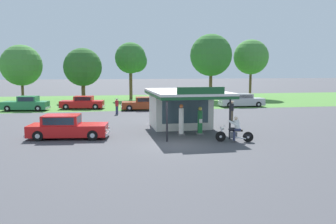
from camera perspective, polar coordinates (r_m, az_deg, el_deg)
The scene contains 19 objects.
ground_plane at distance 21.49m, azimuth 1.43°, elevation -5.14°, with size 300.00×300.00×0.00m, color #424247.
grass_verge_strip at distance 50.92m, azimuth -5.85°, elevation 1.76°, with size 120.00×24.00×0.01m, color #477A33.
service_station_kiosk at distance 27.10m, azimuth 2.15°, elevation 1.02°, with size 5.00×7.76×3.38m.
gas_pump_nearside at distance 24.31m, azimuth 2.13°, elevation -1.42°, with size 0.44×0.44×2.11m.
gas_pump_offside at distance 24.66m, azimuth 5.14°, elevation -1.57°, with size 0.44×0.44×1.91m.
motorcycle_with_rider at distance 22.40m, azimuth 10.66°, elevation -3.07°, with size 2.25×0.89×1.58m.
featured_classic_sedan at distance 24.13m, azimuth -15.86°, elevation -2.39°, with size 5.36×2.61×1.53m.
parked_car_back_row_centre_right at distance 44.36m, azimuth 2.30°, elevation 1.97°, with size 5.47×2.35×1.54m.
parked_car_back_row_left at distance 39.56m, azimuth -3.74°, elevation 1.30°, with size 5.28×2.34×1.44m.
parked_car_back_row_far_right at distance 41.71m, azimuth -21.74°, elevation 1.19°, with size 5.12×2.53×1.59m.
parked_car_back_row_centre_left at distance 43.81m, azimuth 11.69°, elevation 1.77°, with size 5.52×2.11×1.55m.
parked_car_second_row_spare at distance 41.67m, azimuth -13.51°, elevation 1.41°, with size 5.18×2.51×1.46m.
bystander_strolling_foreground at distance 36.22m, azimuth -8.17°, elevation 1.01°, with size 0.34×0.34×1.57m.
bystander_chatting_near_pumps at distance 31.44m, azimuth 10.15°, elevation 0.30°, with size 0.38×0.38×1.75m.
tree_oak_centre at distance 53.17m, azimuth 6.80°, elevation 8.93°, with size 6.14×6.14×9.62m.
tree_oak_left at distance 57.60m, azimuth 13.12°, elevation 8.54°, with size 5.41×5.41×9.10m.
tree_oak_distant_spare at distance 54.04m, azimuth -22.38°, elevation 6.91°, with size 5.69×5.69×7.88m.
tree_oak_right at distance 52.10m, azimuth -13.40°, elevation 6.81°, with size 5.34×5.46×7.46m.
tree_oak_far_right at distance 54.26m, azimuth -5.77°, elevation 8.43°, with size 4.81×4.64×8.50m.
Camera 1 is at (-4.53, -20.53, 4.44)m, focal length 38.16 mm.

